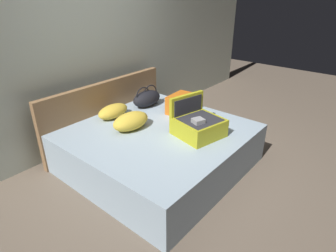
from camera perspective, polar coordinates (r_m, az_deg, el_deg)
name	(u,v)px	position (r m, az deg, el deg)	size (l,w,h in m)	color
ground_plane	(184,177)	(3.46, 3.33, -10.14)	(12.00, 12.00, 0.00)	#6B5B4C
back_wall	(88,50)	(4.06, -15.79, 14.56)	(8.00, 0.10, 2.60)	#B7C1B2
bed	(159,148)	(3.54, -1.77, -4.44)	(1.98, 1.89, 0.50)	#99ADBC
headboard	(107,113)	(4.10, -12.22, 2.60)	(2.02, 0.08, 0.91)	olive
hard_case_large	(198,124)	(3.28, 6.04, 0.30)	(0.58, 0.57, 0.44)	gold
hard_case_medium	(182,104)	(3.87, 2.82, 4.45)	(0.41, 0.34, 0.24)	#D16619
duffel_bag	(147,98)	(4.10, -4.28, 5.57)	(0.48, 0.28, 0.30)	black
pillow_near_headboard	(113,111)	(3.80, -10.98, 2.94)	(0.46, 0.24, 0.17)	gold
pillow_center_head	(131,121)	(3.43, -7.48, 0.99)	(0.49, 0.28, 0.21)	gold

